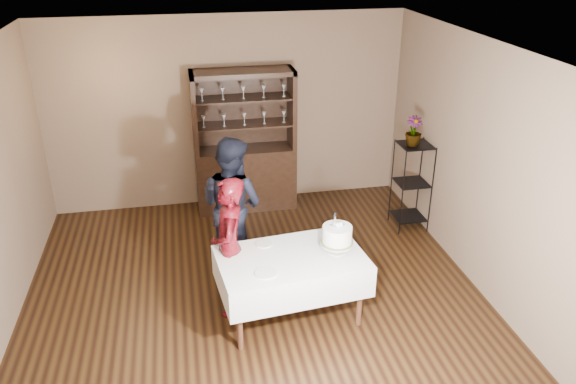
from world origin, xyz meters
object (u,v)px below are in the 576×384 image
Objects in this scene: woman at (229,247)px; potted_plant at (414,131)px; cake_table at (291,271)px; man at (232,205)px; plant_etagere at (411,183)px; cake at (337,236)px; china_hutch at (245,163)px.

potted_plant is (2.50, 1.36, 0.62)m from woman.
woman reaches higher than cake_table.
plant_etagere is at bearing -124.42° from man.
plant_etagere reaches higher than cake.
cake is (-1.49, -1.62, 0.26)m from plant_etagere.
man reaches higher than cake_table.
cake_table is (0.12, -2.67, -0.11)m from china_hutch.
woman reaches higher than plant_etagere.
cake_table is (-1.96, -1.62, -0.09)m from plant_etagere.
china_hutch is 2.40m from potted_plant.
potted_plant is (2.39, 0.53, 0.55)m from man.
china_hutch is at bearing 175.28° from woman.
woman is (-0.47, -2.42, 0.09)m from china_hutch.
china_hutch reaches higher than potted_plant.
plant_etagere is 2.61× the size of cake.
china_hutch is at bearing -59.39° from man.
cake reaches higher than cake_table.
cake_table is 4.14× the size of potted_plant.
woman is 0.84m from man.
china_hutch reaches higher than woman.
plant_etagere is 2.21m from cake.
cake_table is 1.02× the size of woman.
plant_etagere is 0.72m from potted_plant.
cake_table is 0.94× the size of man.
woman is 3.30× the size of cake.
potted_plant reaches higher than cake.
potted_plant is (2.03, -1.06, 0.71)m from china_hutch.
china_hutch is 2.67m from cake_table.
plant_etagere is (2.08, -1.05, -0.01)m from china_hutch.
woman reaches higher than cake.
woman is 2.91m from potted_plant.
china_hutch is at bearing 152.43° from potted_plant.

